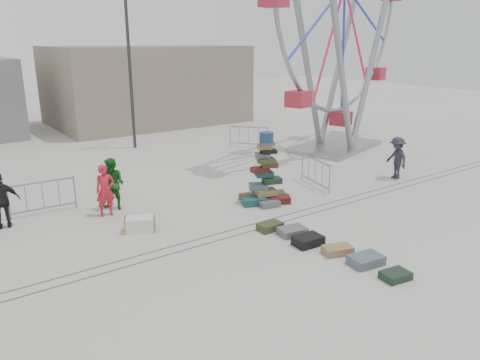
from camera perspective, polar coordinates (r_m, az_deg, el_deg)
ground at (r=12.68m, az=-1.54°, el=-8.40°), size 90.00×90.00×0.00m
track_line_near at (r=13.14m, az=-3.02°, el=-7.47°), size 40.00×0.04×0.01m
track_line_far at (r=13.45m, az=-3.95°, el=-6.89°), size 40.00×0.04×0.01m
building_right at (r=32.56m, az=-11.37°, el=11.34°), size 12.00×8.00×5.00m
lamp_post_right at (r=24.47m, az=-13.14°, el=14.20°), size 1.41×0.25×8.00m
suitcase_tower at (r=16.03m, az=3.06°, el=-0.35°), size 1.91×1.57×2.44m
ferris_wheel at (r=24.18m, az=12.51°, el=19.85°), size 11.58×4.20×13.92m
steamer_trunk at (r=14.06m, az=-12.10°, el=-5.29°), size 1.01×0.84×0.41m
row_case_0 at (r=13.87m, az=3.68°, el=-5.66°), size 0.72×0.48×0.22m
row_case_1 at (r=13.61m, az=6.40°, el=-6.21°), size 0.85×0.67×0.21m
row_case_2 at (r=13.00m, az=8.29°, el=-7.31°), size 0.83×0.60×0.26m
row_case_3 at (r=12.63m, az=11.80°, el=-8.36°), size 0.86×0.67×0.21m
row_case_4 at (r=12.23m, az=15.10°, el=-9.40°), size 0.91×0.69×0.24m
row_case_5 at (r=11.75m, az=18.42°, el=-10.97°), size 0.73×0.57×0.19m
barricade_dummy_c at (r=16.24m, az=-22.90°, el=-1.95°), size 2.00×0.18×1.10m
barricade_wheel_front at (r=17.95m, az=9.16°, el=0.90°), size 0.58×1.97×1.10m
barricade_wheel_back at (r=24.41m, az=1.05°, el=5.31°), size 1.36×1.59×1.10m
pedestrian_red at (r=15.32m, az=-16.10°, el=-1.23°), size 0.64×0.45×1.66m
pedestrian_green at (r=15.82m, az=-15.25°, el=-0.49°), size 1.02×1.06×1.72m
pedestrian_black at (r=15.42m, az=-27.05°, el=-2.26°), size 1.05×0.58×1.70m
pedestrian_grey at (r=19.71m, az=18.56°, el=2.56°), size 0.92×1.23×1.70m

